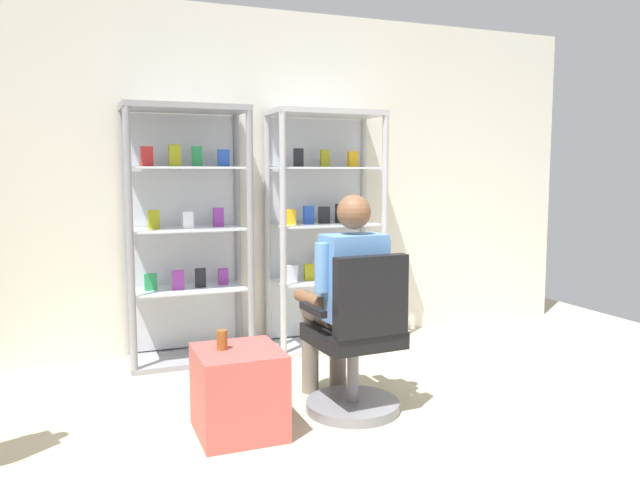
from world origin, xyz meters
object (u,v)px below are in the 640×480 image
display_cabinet_left (186,233)px  display_cabinet_right (323,229)px  office_chair (357,349)px  seated_shopkeeper (345,290)px  storage_crate (239,391)px  tea_glass (222,340)px

display_cabinet_left → display_cabinet_right: size_ratio=1.00×
office_chair → seated_shopkeeper: bearing=93.6°
seated_shopkeeper → storage_crate: seated_shopkeeper is taller
display_cabinet_left → storage_crate: 1.65m
display_cabinet_right → seated_shopkeeper: bearing=-106.0°
display_cabinet_right → office_chair: bearing=-103.9°
office_chair → tea_glass: bearing=178.4°
display_cabinet_left → display_cabinet_right: bearing=-0.0°
display_cabinet_left → tea_glass: bearing=-92.1°
office_chair → tea_glass: office_chair is taller
storage_crate → tea_glass: (-0.08, 0.03, 0.29)m
display_cabinet_left → display_cabinet_right: 1.10m
display_cabinet_left → storage_crate: size_ratio=4.01×
display_cabinet_left → office_chair: size_ratio=1.98×
storage_crate → tea_glass: tea_glass is taller
display_cabinet_right → seated_shopkeeper: size_ratio=1.47×
seated_shopkeeper → storage_crate: 0.87m
seated_shopkeeper → office_chair: bearing=-86.4°
seated_shopkeeper → tea_glass: bearing=-169.8°
display_cabinet_left → office_chair: 1.74m
seated_shopkeeper → storage_crate: bearing=-166.2°
display_cabinet_left → display_cabinet_right: (1.10, -0.00, -0.00)m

